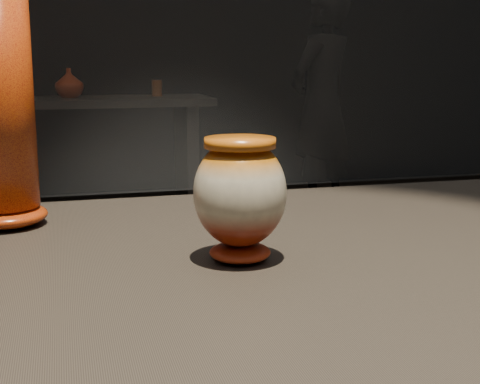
% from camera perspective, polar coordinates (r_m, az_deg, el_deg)
% --- Properties ---
extents(main_vase, '(0.15, 0.15, 0.16)m').
position_cam_1_polar(main_vase, '(0.84, 0.00, -0.19)').
color(main_vase, maroon).
rests_on(main_vase, display_plinth).
extents(back_shelf, '(2.00, 0.60, 0.90)m').
position_cam_1_polar(back_shelf, '(4.50, -15.36, 4.37)').
color(back_shelf, black).
rests_on(back_shelf, ground).
extents(back_vase_mid, '(0.22, 0.22, 0.19)m').
position_cam_1_polar(back_vase_mid, '(4.48, -14.38, 8.99)').
color(back_vase_mid, maroon).
rests_on(back_vase_mid, back_shelf).
extents(back_vase_right, '(0.07, 0.07, 0.11)m').
position_cam_1_polar(back_vase_right, '(4.56, -7.11, 8.80)').
color(back_vase_right, '#903A15').
rests_on(back_vase_right, back_shelf).
extents(visitor, '(0.72, 0.66, 1.64)m').
position_cam_1_polar(visitor, '(4.86, 6.96, 7.39)').
color(visitor, black).
rests_on(visitor, ground).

